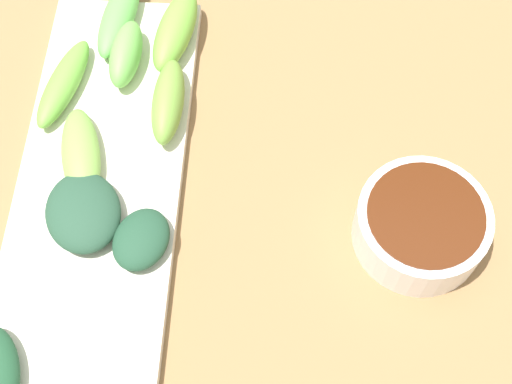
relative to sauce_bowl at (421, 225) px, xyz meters
name	(u,v)px	position (x,y,z in m)	size (l,w,h in m)	color
tabletop	(215,204)	(0.16, -0.02, -0.03)	(2.10, 2.10, 0.02)	olive
sauce_bowl	(421,225)	(0.00, 0.00, 0.00)	(0.10, 0.10, 0.04)	white
serving_plate	(101,179)	(0.26, -0.03, -0.02)	(0.13, 0.37, 0.01)	silver
broccoli_leafy_0	(83,212)	(0.26, 0.00, 0.00)	(0.06, 0.07, 0.02)	#254834
broccoli_stalk_1	(126,54)	(0.25, -0.15, 0.00)	(0.03, 0.07, 0.03)	#6DBC51
broccoli_stalk_2	(175,30)	(0.21, -0.18, 0.00)	(0.03, 0.09, 0.03)	#73B93F
broccoli_leafy_3	(141,239)	(0.21, 0.02, 0.00)	(0.04, 0.05, 0.02)	#214731
broccoli_stalk_4	(168,101)	(0.21, -0.10, 0.00)	(0.03, 0.08, 0.03)	#73A73F
broccoli_stalk_5	(64,83)	(0.30, -0.12, 0.00)	(0.02, 0.09, 0.02)	#6AAF3E
broccoli_stalk_7	(81,155)	(0.27, -0.05, 0.00)	(0.03, 0.09, 0.02)	#79AA49
broccoli_stalk_8	(119,16)	(0.26, -0.19, 0.00)	(0.03, 0.10, 0.02)	#5FB14F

